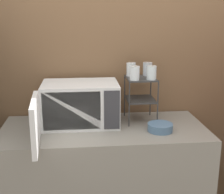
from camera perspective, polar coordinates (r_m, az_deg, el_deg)
name	(u,v)px	position (r m, az deg, el deg)	size (l,w,h in m)	color
wall_back	(100,68)	(2.60, -2.19, 5.39)	(8.00, 0.06, 2.60)	brown
counter	(104,182)	(2.53, -1.44, -15.31)	(1.53, 0.68, 0.91)	gray
microwave	(78,105)	(2.36, -6.17, -1.38)	(0.60, 0.82, 0.32)	silver
dish_rack	(141,90)	(2.43, 5.27, 1.28)	(0.23, 0.26, 0.35)	#333333
glass_front_left	(135,73)	(2.30, 4.15, 4.38)	(0.07, 0.07, 0.10)	silver
glass_back_right	(147,69)	(2.49, 6.51, 5.11)	(0.07, 0.07, 0.10)	silver
glass_front_right	(152,73)	(2.33, 7.24, 4.42)	(0.07, 0.07, 0.10)	silver
glass_back_left	(131,69)	(2.46, 3.50, 5.08)	(0.07, 0.07, 0.10)	silver
bowl	(160,127)	(2.29, 8.80, -5.52)	(0.18, 0.18, 0.06)	slate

